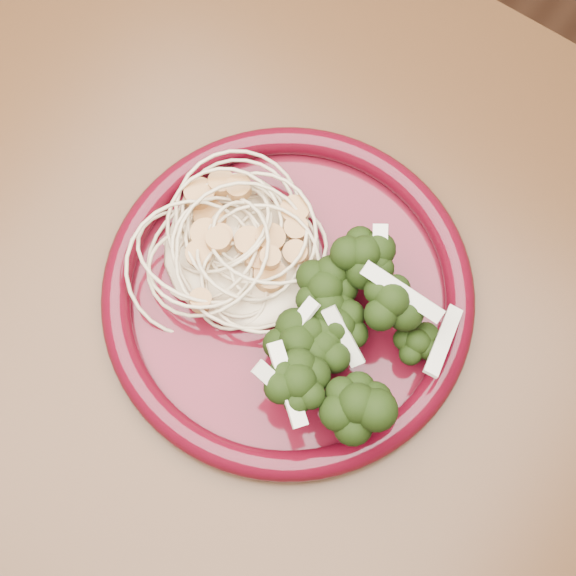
# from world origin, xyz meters

# --- Properties ---
(dining_table) EXTENTS (1.20, 0.80, 0.75)m
(dining_table) POSITION_xyz_m (0.00, 0.00, 0.65)
(dining_table) COLOR #472814
(dining_table) RESTS_ON ground
(dinner_plate) EXTENTS (0.28, 0.28, 0.02)m
(dinner_plate) POSITION_xyz_m (-0.01, 0.08, 0.76)
(dinner_plate) COLOR #460913
(dinner_plate) RESTS_ON dining_table
(spaghetti_pile) EXTENTS (0.12, 0.11, 0.03)m
(spaghetti_pile) POSITION_xyz_m (-0.06, 0.08, 0.77)
(spaghetti_pile) COLOR #CEB890
(spaghetti_pile) RESTS_ON dinner_plate
(scallop_cluster) EXTENTS (0.12, 0.12, 0.04)m
(scallop_cluster) POSITION_xyz_m (-0.06, 0.08, 0.80)
(scallop_cluster) COLOR #BE8547
(scallop_cluster) RESTS_ON spaghetti_pile
(broccoli_pile) EXTENTS (0.09, 0.15, 0.05)m
(broccoli_pile) POSITION_xyz_m (0.04, 0.08, 0.78)
(broccoli_pile) COLOR black
(broccoli_pile) RESTS_ON dinner_plate
(onion_garnish) EXTENTS (0.07, 0.10, 0.05)m
(onion_garnish) POSITION_xyz_m (0.04, 0.08, 0.81)
(onion_garnish) COLOR beige
(onion_garnish) RESTS_ON broccoli_pile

